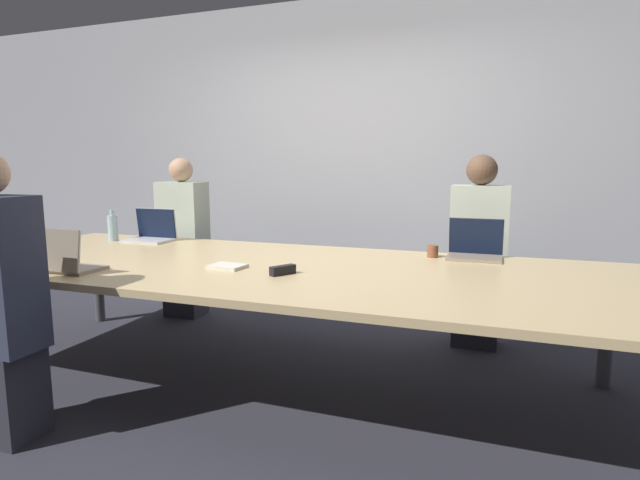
{
  "coord_description": "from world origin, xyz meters",
  "views": [
    {
      "loc": [
        1.27,
        -2.66,
        1.31
      ],
      "look_at": [
        0.28,
        0.1,
        0.88
      ],
      "focal_mm": 28.0,
      "sensor_mm": 36.0,
      "label": 1
    }
  ],
  "objects_px": {
    "laptop_far_right": "(475,247)",
    "bottle_far_left": "(113,228)",
    "person_far_right": "(478,255)",
    "stapler": "(283,270)",
    "cup_near_left": "(35,259)",
    "person_far_left": "(184,241)",
    "laptop_near_left": "(63,260)",
    "laptop_far_left": "(152,232)",
    "cup_far_right": "(433,251)"
  },
  "relations": [
    {
      "from": "laptop_far_right",
      "to": "bottle_far_left",
      "type": "relative_size",
      "value": 1.38
    },
    {
      "from": "person_far_right",
      "to": "stapler",
      "type": "height_order",
      "value": "person_far_right"
    },
    {
      "from": "laptop_far_right",
      "to": "stapler",
      "type": "distance_m",
      "value": 1.29
    },
    {
      "from": "person_far_right",
      "to": "bottle_far_left",
      "type": "distance_m",
      "value": 2.81
    },
    {
      "from": "stapler",
      "to": "laptop_far_right",
      "type": "bearing_deg",
      "value": 72.43
    },
    {
      "from": "cup_near_left",
      "to": "person_far_left",
      "type": "xyz_separation_m",
      "value": [
        -0.08,
        1.55,
        -0.11
      ]
    },
    {
      "from": "laptop_near_left",
      "to": "bottle_far_left",
      "type": "relative_size",
      "value": 1.42
    },
    {
      "from": "laptop_far_right",
      "to": "laptop_far_left",
      "type": "distance_m",
      "value": 2.44
    },
    {
      "from": "cup_far_right",
      "to": "cup_near_left",
      "type": "relative_size",
      "value": 0.74
    },
    {
      "from": "person_far_right",
      "to": "cup_near_left",
      "type": "bearing_deg",
      "value": -145.7
    },
    {
      "from": "bottle_far_left",
      "to": "cup_near_left",
      "type": "bearing_deg",
      "value": -70.89
    },
    {
      "from": "cup_far_right",
      "to": "person_far_left",
      "type": "relative_size",
      "value": 0.06
    },
    {
      "from": "cup_near_left",
      "to": "bottle_far_left",
      "type": "bearing_deg",
      "value": 109.11
    },
    {
      "from": "laptop_far_right",
      "to": "cup_near_left",
      "type": "xyz_separation_m",
      "value": [
        -2.38,
        -1.19,
        -0.02
      ]
    },
    {
      "from": "cup_far_right",
      "to": "person_far_left",
      "type": "bearing_deg",
      "value": 169.21
    },
    {
      "from": "cup_far_right",
      "to": "laptop_far_right",
      "type": "bearing_deg",
      "value": 12.72
    },
    {
      "from": "person_far_right",
      "to": "cup_near_left",
      "type": "xyz_separation_m",
      "value": [
        -2.39,
        -1.63,
        0.1
      ]
    },
    {
      "from": "bottle_far_left",
      "to": "laptop_far_left",
      "type": "bearing_deg",
      "value": 20.07
    },
    {
      "from": "laptop_far_right",
      "to": "bottle_far_left",
      "type": "xyz_separation_m",
      "value": [
        -2.73,
        -0.18,
        0.03
      ]
    },
    {
      "from": "laptop_far_right",
      "to": "cup_far_right",
      "type": "distance_m",
      "value": 0.27
    },
    {
      "from": "cup_far_right",
      "to": "cup_near_left",
      "type": "height_order",
      "value": "cup_near_left"
    },
    {
      "from": "person_far_right",
      "to": "bottle_far_left",
      "type": "relative_size",
      "value": 5.7
    },
    {
      "from": "cup_near_left",
      "to": "person_far_left",
      "type": "height_order",
      "value": "person_far_left"
    },
    {
      "from": "bottle_far_left",
      "to": "laptop_near_left",
      "type": "bearing_deg",
      "value": -60.17
    },
    {
      "from": "cup_far_right",
      "to": "laptop_near_left",
      "type": "relative_size",
      "value": 0.22
    },
    {
      "from": "cup_far_right",
      "to": "laptop_near_left",
      "type": "bearing_deg",
      "value": -148.08
    },
    {
      "from": "cup_far_right",
      "to": "stapler",
      "type": "height_order",
      "value": "cup_far_right"
    },
    {
      "from": "laptop_near_left",
      "to": "stapler",
      "type": "distance_m",
      "value": 1.23
    },
    {
      "from": "person_far_right",
      "to": "cup_far_right",
      "type": "relative_size",
      "value": 17.91
    },
    {
      "from": "laptop_far_left",
      "to": "bottle_far_left",
      "type": "relative_size",
      "value": 1.46
    },
    {
      "from": "person_far_left",
      "to": "laptop_near_left",
      "type": "bearing_deg",
      "value": -78.38
    },
    {
      "from": "laptop_near_left",
      "to": "laptop_far_left",
      "type": "distance_m",
      "value": 1.19
    },
    {
      "from": "person_far_right",
      "to": "bottle_far_left",
      "type": "bearing_deg",
      "value": -167.25
    },
    {
      "from": "laptop_far_right",
      "to": "stapler",
      "type": "relative_size",
      "value": 2.24
    },
    {
      "from": "person_far_right",
      "to": "bottle_far_left",
      "type": "height_order",
      "value": "person_far_right"
    },
    {
      "from": "laptop_far_right",
      "to": "person_far_left",
      "type": "height_order",
      "value": "person_far_left"
    },
    {
      "from": "cup_far_right",
      "to": "laptop_far_left",
      "type": "bearing_deg",
      "value": -179.61
    },
    {
      "from": "laptop_far_left",
      "to": "person_far_left",
      "type": "bearing_deg",
      "value": 92.33
    },
    {
      "from": "laptop_far_right",
      "to": "person_far_left",
      "type": "xyz_separation_m",
      "value": [
        -2.46,
        0.36,
        -0.13
      ]
    },
    {
      "from": "stapler",
      "to": "cup_near_left",
      "type": "bearing_deg",
      "value": -137.29
    },
    {
      "from": "laptop_far_right",
      "to": "bottle_far_left",
      "type": "distance_m",
      "value": 2.74
    },
    {
      "from": "person_far_right",
      "to": "stapler",
      "type": "xyz_separation_m",
      "value": [
        -0.96,
        -1.31,
        0.08
      ]
    },
    {
      "from": "laptop_far_right",
      "to": "laptop_far_left",
      "type": "bearing_deg",
      "value": -178.29
    },
    {
      "from": "laptop_near_left",
      "to": "bottle_far_left",
      "type": "distance_m",
      "value": 1.21
    },
    {
      "from": "laptop_far_right",
      "to": "laptop_near_left",
      "type": "relative_size",
      "value": 0.98
    },
    {
      "from": "cup_near_left",
      "to": "laptop_far_right",
      "type": "bearing_deg",
      "value": 26.52
    },
    {
      "from": "person_far_left",
      "to": "bottle_far_left",
      "type": "xyz_separation_m",
      "value": [
        -0.27,
        -0.54,
        0.17
      ]
    },
    {
      "from": "cup_far_right",
      "to": "person_far_left",
      "type": "xyz_separation_m",
      "value": [
        -2.2,
        0.42,
        -0.1
      ]
    },
    {
      "from": "laptop_far_left",
      "to": "stapler",
      "type": "xyz_separation_m",
      "value": [
        1.48,
        -0.8,
        -0.05
      ]
    },
    {
      "from": "laptop_far_right",
      "to": "laptop_far_left",
      "type": "relative_size",
      "value": 0.95
    }
  ]
}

